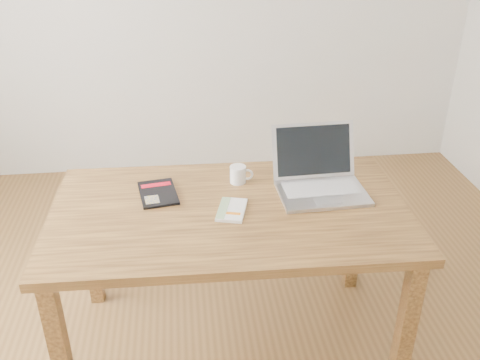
{
  "coord_description": "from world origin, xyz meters",
  "views": [
    {
      "loc": [
        -0.13,
        -1.83,
        1.92
      ],
      "look_at": [
        0.1,
        0.14,
        0.85
      ],
      "focal_mm": 40.0,
      "sensor_mm": 36.0,
      "label": 1
    }
  ],
  "objects": [
    {
      "name": "room",
      "position": [
        -0.07,
        0.0,
        1.36
      ],
      "size": [
        4.04,
        4.04,
        2.7
      ],
      "color": "brown",
      "rests_on": "ground"
    },
    {
      "name": "white_guidebook",
      "position": [
        0.05,
        0.06,
        0.76
      ],
      "size": [
        0.15,
        0.2,
        0.02
      ],
      "rotation": [
        0.0,
        0.0,
        -0.26
      ],
      "color": "beige",
      "rests_on": "desk"
    },
    {
      "name": "laptop",
      "position": [
        0.46,
        0.21,
        0.8
      ],
      "size": [
        0.39,
        0.37,
        0.25
      ],
      "rotation": [
        0.0,
        0.0,
        0.04
      ],
      "color": "silver",
      "rests_on": "desk"
    },
    {
      "name": "black_guidebook",
      "position": [
        -0.26,
        0.24,
        0.76
      ],
      "size": [
        0.19,
        0.25,
        0.01
      ],
      "rotation": [
        0.0,
        0.0,
        0.16
      ],
      "color": "black",
      "rests_on": "desk"
    },
    {
      "name": "coffee_mug",
      "position": [
        0.11,
        0.31,
        0.79
      ],
      "size": [
        0.11,
        0.07,
        0.08
      ],
      "rotation": [
        0.0,
        0.0,
        -0.14
      ],
      "color": "white",
      "rests_on": "desk"
    },
    {
      "name": "desk",
      "position": [
        0.05,
        0.08,
        0.66
      ],
      "size": [
        1.52,
        0.89,
        0.75
      ],
      "rotation": [
        0.0,
        0.0,
        -0.02
      ],
      "color": "brown",
      "rests_on": "ground"
    }
  ]
}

